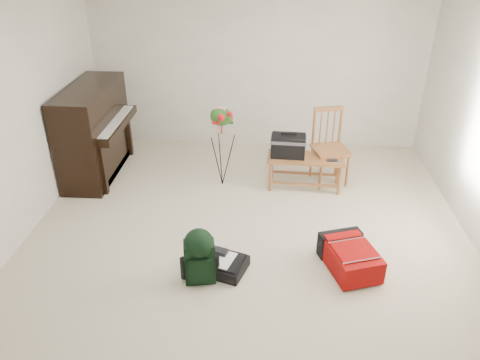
# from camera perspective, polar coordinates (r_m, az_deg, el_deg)

# --- Properties ---
(floor) EXTENTS (5.00, 5.50, 0.01)m
(floor) POSITION_cam_1_polar(r_m,az_deg,el_deg) (5.23, 0.83, -7.84)
(floor) COLOR beige
(floor) RESTS_ON ground
(ceiling) EXTENTS (5.00, 5.50, 0.01)m
(ceiling) POSITION_cam_1_polar(r_m,az_deg,el_deg) (4.25, 1.07, 20.36)
(ceiling) COLOR white
(ceiling) RESTS_ON wall_back
(wall_back) EXTENTS (5.00, 0.04, 2.50)m
(wall_back) POSITION_cam_1_polar(r_m,az_deg,el_deg) (7.20, 2.14, 13.65)
(wall_back) COLOR silver
(wall_back) RESTS_ON floor
(wall_left) EXTENTS (0.04, 5.50, 2.50)m
(wall_left) POSITION_cam_1_polar(r_m,az_deg,el_deg) (5.34, -27.07, 4.98)
(wall_left) COLOR silver
(wall_left) RESTS_ON floor
(piano) EXTENTS (0.71, 1.50, 1.25)m
(piano) POSITION_cam_1_polar(r_m,az_deg,el_deg) (6.76, -17.27, 5.51)
(piano) COLOR black
(piano) RESTS_ON floor
(bench) EXTENTS (1.02, 0.45, 0.77)m
(bench) POSITION_cam_1_polar(r_m,az_deg,el_deg) (6.14, 6.56, 3.70)
(bench) COLOR #986031
(bench) RESTS_ON floor
(dining_chair) EXTENTS (0.54, 0.54, 1.01)m
(dining_chair) POSITION_cam_1_polar(r_m,az_deg,el_deg) (6.39, 10.96, 3.93)
(dining_chair) COLOR #986031
(dining_chair) RESTS_ON floor
(red_suitcase) EXTENTS (0.62, 0.77, 0.28)m
(red_suitcase) POSITION_cam_1_polar(r_m,az_deg,el_deg) (4.98, 13.20, -8.80)
(red_suitcase) COLOR #9E0706
(red_suitcase) RESTS_ON floor
(black_duffel) EXTENTS (0.57, 0.51, 0.20)m
(black_duffel) POSITION_cam_1_polar(r_m,az_deg,el_deg) (4.85, -2.20, -10.17)
(black_duffel) COLOR black
(black_duffel) RESTS_ON floor
(green_backpack) EXTENTS (0.33, 0.30, 0.59)m
(green_backpack) POSITION_cam_1_polar(r_m,az_deg,el_deg) (4.59, -5.00, -8.93)
(green_backpack) COLOR black
(green_backpack) RESTS_ON floor
(flower_stand) EXTENTS (0.42, 0.42, 1.14)m
(flower_stand) POSITION_cam_1_polar(r_m,az_deg,el_deg) (6.15, -2.26, 4.06)
(flower_stand) COLOR black
(flower_stand) RESTS_ON floor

